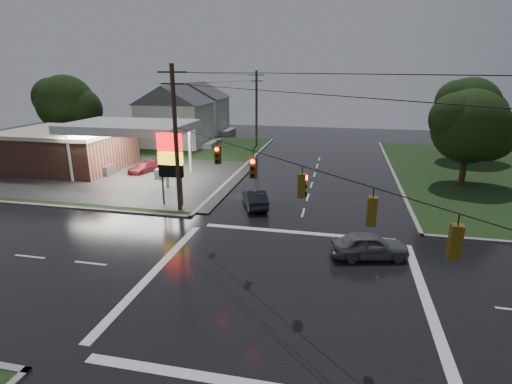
% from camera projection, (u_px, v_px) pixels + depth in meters
% --- Properties ---
extents(ground, '(120.00, 120.00, 0.00)m').
position_uv_depth(ground, '(282.00, 284.00, 20.49)').
color(ground, black).
rests_on(ground, ground).
extents(grass_nw, '(36.00, 36.00, 0.08)m').
position_uv_depth(grass_nw, '(108.00, 157.00, 50.03)').
color(grass_nw, black).
rests_on(grass_nw, ground).
extents(gas_station, '(26.20, 18.00, 5.60)m').
position_uv_depth(gas_station, '(76.00, 147.00, 43.35)').
color(gas_station, '#2D2D2D').
rests_on(gas_station, ground).
extents(pylon_sign, '(2.00, 0.35, 6.00)m').
position_uv_depth(pylon_sign, '(170.00, 157.00, 31.25)').
color(pylon_sign, '#59595E').
rests_on(pylon_sign, ground).
extents(utility_pole_nw, '(2.20, 0.32, 11.00)m').
position_uv_depth(utility_pole_nw, '(176.00, 138.00, 29.61)').
color(utility_pole_nw, '#382619').
rests_on(utility_pole_nw, ground).
extents(utility_pole_n, '(2.20, 0.32, 10.50)m').
position_uv_depth(utility_pole_n, '(256.00, 108.00, 56.33)').
color(utility_pole_n, '#382619').
rests_on(utility_pole_n, ground).
extents(traffic_signals, '(26.87, 26.87, 1.47)m').
position_uv_depth(traffic_signals, '(284.00, 161.00, 18.57)').
color(traffic_signals, black).
rests_on(traffic_signals, ground).
extents(house_near, '(11.05, 8.48, 8.60)m').
position_uv_depth(house_near, '(175.00, 115.00, 57.08)').
color(house_near, silver).
rests_on(house_near, ground).
extents(house_far, '(11.05, 8.48, 8.60)m').
position_uv_depth(house_far, '(198.00, 107.00, 68.50)').
color(house_far, silver).
rests_on(house_far, ground).
extents(tree_nw_behind, '(8.93, 7.60, 10.00)m').
position_uv_depth(tree_nw_behind, '(67.00, 104.00, 53.55)').
color(tree_nw_behind, black).
rests_on(tree_nw_behind, ground).
extents(tree_ne_near, '(7.99, 6.80, 8.98)m').
position_uv_depth(tree_ne_near, '(472.00, 127.00, 36.56)').
color(tree_ne_near, black).
rests_on(tree_ne_near, ground).
extents(tree_ne_far, '(8.46, 7.20, 9.80)m').
position_uv_depth(tree_ne_far, '(470.00, 109.00, 46.99)').
color(tree_ne_far, black).
rests_on(tree_ne_far, ground).
extents(car_north, '(3.05, 4.69, 1.46)m').
position_uv_depth(car_north, '(255.00, 198.00, 31.98)').
color(car_north, black).
rests_on(car_north, ground).
extents(car_crossing, '(4.76, 2.80, 1.52)m').
position_uv_depth(car_crossing, '(370.00, 245.00, 23.24)').
color(car_crossing, slate).
rests_on(car_crossing, ground).
extents(car_pump, '(2.95, 4.44, 1.19)m').
position_uv_depth(car_pump, '(145.00, 167.00, 42.63)').
color(car_pump, '#5C1518').
rests_on(car_pump, ground).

